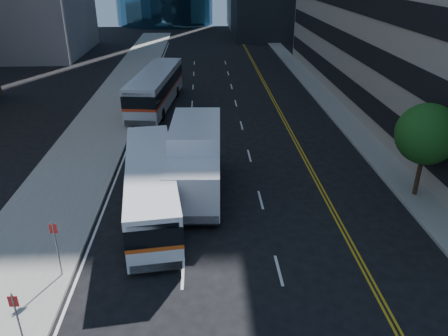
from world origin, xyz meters
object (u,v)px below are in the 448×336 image
(bus_front, at_px, (151,185))
(box_truck, at_px, (195,160))
(bus_rear, at_px, (156,88))
(street_tree, at_px, (427,134))

(bus_front, height_order, box_truck, box_truck)
(bus_rear, bearing_deg, bus_front, -78.64)
(street_tree, relative_size, box_truck, 0.64)
(box_truck, bearing_deg, bus_front, -135.27)
(street_tree, bearing_deg, box_truck, 174.66)
(street_tree, height_order, bus_front, street_tree)
(street_tree, distance_m, bus_rear, 23.38)
(street_tree, xyz_separation_m, bus_front, (-14.22, -0.90, -2.13))
(bus_front, relative_size, bus_rear, 0.88)
(street_tree, bearing_deg, bus_front, -176.36)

